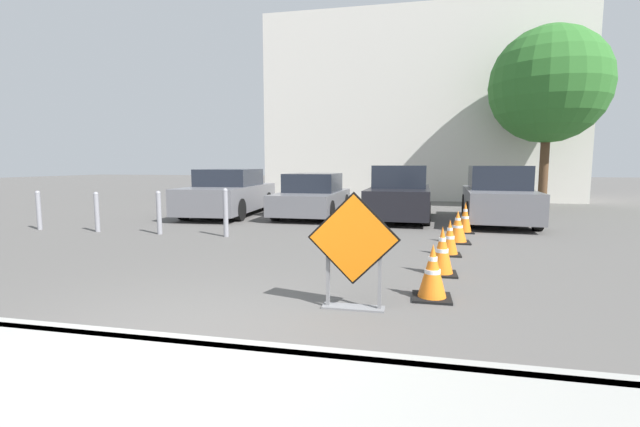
{
  "coord_description": "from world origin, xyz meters",
  "views": [
    {
      "loc": [
        2.07,
        -3.18,
        1.62
      ],
      "look_at": [
        0.02,
        6.33,
        0.51
      ],
      "focal_mm": 24.0,
      "sensor_mm": 36.0,
      "label": 1
    }
  ],
  "objects_px": {
    "road_closed_sign": "(353,249)",
    "traffic_cone_fifth": "(465,218)",
    "parked_car_fourth": "(498,197)",
    "traffic_cone_fourth": "(458,227)",
    "traffic_cone_nearest": "(432,272)",
    "traffic_cone_third": "(450,238)",
    "bollard_nearest": "(226,211)",
    "bollard_fourth": "(39,209)",
    "parked_car_second": "(313,196)",
    "traffic_cone_second": "(442,251)",
    "bollard_second": "(159,211)",
    "bollard_third": "(97,211)",
    "parked_car_third": "(400,195)",
    "parked_car_nearest": "(229,194)"
  },
  "relations": [
    {
      "from": "road_closed_sign",
      "to": "traffic_cone_fifth",
      "type": "height_order",
      "value": "road_closed_sign"
    },
    {
      "from": "parked_car_second",
      "to": "parked_car_fourth",
      "type": "xyz_separation_m",
      "value": [
        5.43,
        -0.42,
        0.11
      ]
    },
    {
      "from": "parked_car_second",
      "to": "traffic_cone_fourth",
      "type": "bearing_deg",
      "value": 136.16
    },
    {
      "from": "traffic_cone_nearest",
      "to": "parked_car_second",
      "type": "bearing_deg",
      "value": 112.81
    },
    {
      "from": "traffic_cone_third",
      "to": "bollard_nearest",
      "type": "distance_m",
      "value": 4.88
    },
    {
      "from": "parked_car_nearest",
      "to": "parked_car_fourth",
      "type": "bearing_deg",
      "value": 175.78
    },
    {
      "from": "bollard_nearest",
      "to": "traffic_cone_second",
      "type": "bearing_deg",
      "value": -28.35
    },
    {
      "from": "traffic_cone_fifth",
      "to": "bollard_fourth",
      "type": "distance_m",
      "value": 10.51
    },
    {
      "from": "traffic_cone_nearest",
      "to": "traffic_cone_third",
      "type": "relative_size",
      "value": 1.04
    },
    {
      "from": "parked_car_nearest",
      "to": "bollard_nearest",
      "type": "bearing_deg",
      "value": 109.85
    },
    {
      "from": "bollard_second",
      "to": "bollard_third",
      "type": "bearing_deg",
      "value": 180.0
    },
    {
      "from": "traffic_cone_fifth",
      "to": "parked_car_second",
      "type": "height_order",
      "value": "parked_car_second"
    },
    {
      "from": "traffic_cone_nearest",
      "to": "parked_car_second",
      "type": "height_order",
      "value": "parked_car_second"
    },
    {
      "from": "road_closed_sign",
      "to": "bollard_third",
      "type": "xyz_separation_m",
      "value": [
        -6.81,
        4.26,
        -0.19
      ]
    },
    {
      "from": "traffic_cone_second",
      "to": "parked_car_fourth",
      "type": "distance_m",
      "value": 6.58
    },
    {
      "from": "traffic_cone_second",
      "to": "bollard_third",
      "type": "xyz_separation_m",
      "value": [
        -7.89,
        2.45,
        0.16
      ]
    },
    {
      "from": "parked_car_fourth",
      "to": "parked_car_third",
      "type": "bearing_deg",
      "value": -2.07
    },
    {
      "from": "road_closed_sign",
      "to": "traffic_cone_nearest",
      "type": "distance_m",
      "value": 1.13
    },
    {
      "from": "parked_car_second",
      "to": "bollard_second",
      "type": "bearing_deg",
      "value": 58.38
    },
    {
      "from": "traffic_cone_fourth",
      "to": "bollard_third",
      "type": "xyz_separation_m",
      "value": [
        -8.38,
        -0.31,
        0.19
      ]
    },
    {
      "from": "traffic_cone_fifth",
      "to": "parked_car_nearest",
      "type": "height_order",
      "value": "parked_car_nearest"
    },
    {
      "from": "traffic_cone_third",
      "to": "parked_car_third",
      "type": "relative_size",
      "value": 0.15
    },
    {
      "from": "traffic_cone_third",
      "to": "bollard_second",
      "type": "bearing_deg",
      "value": 171.1
    },
    {
      "from": "road_closed_sign",
      "to": "parked_car_fourth",
      "type": "distance_m",
      "value": 8.63
    },
    {
      "from": "traffic_cone_third",
      "to": "traffic_cone_fifth",
      "type": "height_order",
      "value": "traffic_cone_fifth"
    },
    {
      "from": "bollard_nearest",
      "to": "parked_car_second",
      "type": "bearing_deg",
      "value": 76.55
    },
    {
      "from": "traffic_cone_nearest",
      "to": "traffic_cone_fourth",
      "type": "bearing_deg",
      "value": 80.28
    },
    {
      "from": "traffic_cone_nearest",
      "to": "bollard_fourth",
      "type": "relative_size",
      "value": 0.69
    },
    {
      "from": "traffic_cone_fifth",
      "to": "bollard_second",
      "type": "xyz_separation_m",
      "value": [
        -7.02,
        -1.71,
        0.18
      ]
    },
    {
      "from": "parked_car_third",
      "to": "bollard_nearest",
      "type": "distance_m",
      "value": 5.57
    },
    {
      "from": "traffic_cone_fourth",
      "to": "traffic_cone_fifth",
      "type": "height_order",
      "value": "traffic_cone_fifth"
    },
    {
      "from": "traffic_cone_nearest",
      "to": "bollard_second",
      "type": "bearing_deg",
      "value": 148.67
    },
    {
      "from": "parked_car_third",
      "to": "bollard_third",
      "type": "bearing_deg",
      "value": 31.71
    },
    {
      "from": "traffic_cone_nearest",
      "to": "parked_car_second",
      "type": "distance_m",
      "value": 8.61
    },
    {
      "from": "traffic_cone_third",
      "to": "bollard_fourth",
      "type": "relative_size",
      "value": 0.66
    },
    {
      "from": "bollard_second",
      "to": "bollard_fourth",
      "type": "bearing_deg",
      "value": 180.0
    },
    {
      "from": "traffic_cone_third",
      "to": "traffic_cone_fifth",
      "type": "xyz_separation_m",
      "value": [
        0.57,
        2.72,
        0.05
      ]
    },
    {
      "from": "bollard_fourth",
      "to": "traffic_cone_third",
      "type": "bearing_deg",
      "value": -5.88
    },
    {
      "from": "bollard_nearest",
      "to": "parked_car_third",
      "type": "bearing_deg",
      "value": 47.87
    },
    {
      "from": "bollard_third",
      "to": "bollard_nearest",
      "type": "bearing_deg",
      "value": 0.0
    },
    {
      "from": "traffic_cone_nearest",
      "to": "parked_car_fourth",
      "type": "distance_m",
      "value": 7.81
    },
    {
      "from": "parked_car_nearest",
      "to": "bollard_third",
      "type": "xyz_separation_m",
      "value": [
        -1.65,
        -3.98,
        -0.18
      ]
    },
    {
      "from": "parked_car_third",
      "to": "bollard_nearest",
      "type": "height_order",
      "value": "parked_car_third"
    },
    {
      "from": "bollard_nearest",
      "to": "parked_car_nearest",
      "type": "bearing_deg",
      "value": 113.1
    },
    {
      "from": "traffic_cone_second",
      "to": "parked_car_third",
      "type": "bearing_deg",
      "value": 97.03
    },
    {
      "from": "traffic_cone_second",
      "to": "bollard_nearest",
      "type": "distance_m",
      "value": 5.17
    },
    {
      "from": "bollard_fourth",
      "to": "parked_car_third",
      "type": "bearing_deg",
      "value": 25.25
    },
    {
      "from": "bollard_second",
      "to": "bollard_fourth",
      "type": "xyz_separation_m",
      "value": [
        -3.35,
        0.0,
        -0.02
      ]
    },
    {
      "from": "traffic_cone_nearest",
      "to": "parked_car_fourth",
      "type": "height_order",
      "value": "parked_car_fourth"
    },
    {
      "from": "traffic_cone_fifth",
      "to": "parked_car_fourth",
      "type": "xyz_separation_m",
      "value": [
        1.1,
        2.13,
        0.37
      ]
    }
  ]
}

